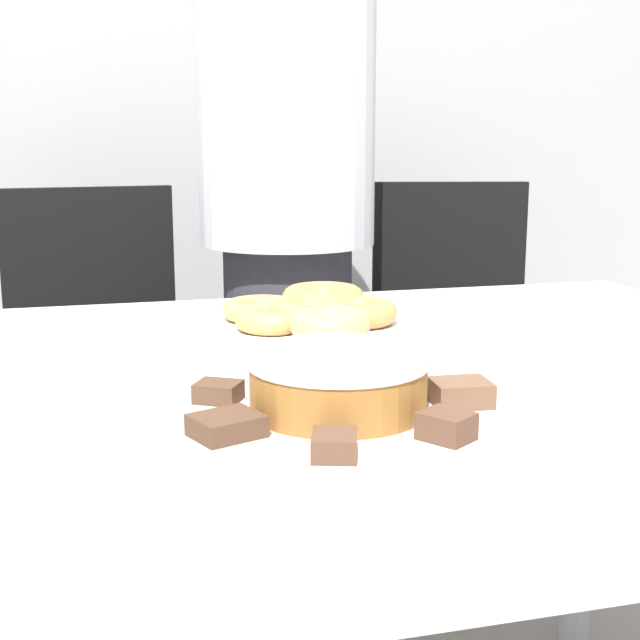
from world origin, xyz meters
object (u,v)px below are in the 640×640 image
plate_donuts (308,328)px  napkin (17,385)px  frosted_cake (338,382)px  person_standing (287,225)px  office_chair_left (103,400)px  office_chair_right (455,374)px  plate_cake (338,416)px

plate_donuts → napkin: 0.44m
frosted_cake → person_standing: bearing=79.6°
napkin → person_standing: bearing=60.7°
person_standing → napkin: 1.09m
office_chair_left → office_chair_right: bearing=-5.5°
person_standing → plate_cake: 1.18m
person_standing → frosted_cake: bearing=-100.4°
plate_donuts → office_chair_right: bearing=53.3°
napkin → office_chair_right: bearing=45.1°
person_standing → napkin: person_standing is taller
office_chair_right → plate_cake: bearing=-105.5°
plate_donuts → frosted_cake: 0.41m
office_chair_right → plate_donuts: 1.01m
office_chair_right → frosted_cake: bearing=-105.5°
plate_cake → frosted_cake: (0.00, 0.00, 0.04)m
office_chair_left → plate_cake: (0.21, -1.18, 0.31)m
office_chair_left → plate_donuts: office_chair_left is taller
plate_cake → frosted_cake: size_ratio=1.86×
person_standing → plate_donuts: size_ratio=4.11×
plate_cake → plate_donuts: (0.07, 0.41, 0.00)m
person_standing → office_chair_right: person_standing is taller
person_standing → plate_donuts: 0.76m
plate_donuts → frosted_cake: size_ratio=2.11×
office_chair_right → plate_donuts: bearing=-113.4°
plate_cake → napkin: 0.38m
plate_donuts → napkin: bearing=-153.2°
person_standing → office_chair_right: size_ratio=1.74×
plate_donuts → plate_cake: bearing=-99.9°
plate_donuts → frosted_cake: frosted_cake is taller
person_standing → office_chair_left: (-0.43, 0.02, -0.39)m
office_chair_left → frosted_cake: 1.25m
office_chair_right → napkin: 1.40m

